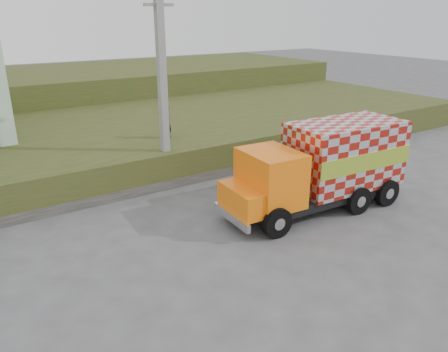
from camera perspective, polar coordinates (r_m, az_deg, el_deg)
ground at (r=15.79m, az=3.32°, el=-5.43°), size 120.00×120.00×0.00m
embankment at (r=23.81m, az=-11.11°, el=5.11°), size 40.00×12.00×1.50m
embankment_far at (r=34.86m, az=-18.98°, el=10.44°), size 40.00×12.00×3.00m
retaining_strip at (r=18.16m, az=-9.72°, el=-1.47°), size 16.00×0.50×0.40m
utility_pole at (r=17.88m, az=-8.02°, el=11.21°), size 1.20×0.30×8.00m
cargo_truck at (r=16.42m, az=12.96°, el=1.26°), size 7.25×2.85×3.18m
cow at (r=15.16m, az=1.94°, el=-4.04°), size 1.13×1.56×1.20m
pedestrian at (r=20.19m, az=-7.52°, el=7.03°), size 0.66×0.57×1.53m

